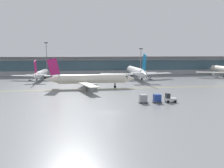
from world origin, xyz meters
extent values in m
plane|color=gray|center=(0.00, 0.00, 0.00)|extent=(400.00, 400.00, 0.00)
cube|color=yellow|center=(-2.26, 28.92, 0.00)|extent=(109.98, 2.87, 0.01)
cube|color=#9EA3A8|center=(0.00, 78.17, 4.50)|extent=(210.00, 8.00, 9.00)
cube|color=#385666|center=(0.00, 74.09, 4.95)|extent=(201.60, 0.16, 5.04)
cube|color=slate|center=(0.00, 76.67, 9.30)|extent=(218.40, 11.00, 0.60)
cylinder|color=white|center=(-22.62, 56.50, 2.73)|extent=(3.11, 19.15, 2.65)
cone|color=white|center=(-22.35, 67.64, 2.73)|extent=(2.59, 3.24, 2.52)
cube|color=black|center=(-22.40, 65.52, 3.06)|extent=(2.12, 2.44, 0.93)
cone|color=white|center=(-22.89, 44.84, 2.73)|extent=(2.35, 4.30, 2.25)
cube|color=white|center=(-29.44, 55.11, 2.00)|extent=(11.17, 5.65, 0.22)
cylinder|color=#999EA3|center=(-27.23, 56.22, 1.26)|extent=(1.70, 2.85, 1.64)
cube|color=white|center=(-15.87, 54.78, 2.00)|extent=(11.20, 5.18, 0.22)
cylinder|color=#999EA3|center=(-18.02, 56.01, 1.26)|extent=(1.70, 2.85, 1.64)
cube|color=#B21E66|center=(-22.87, 45.69, 6.32)|extent=(0.37, 3.58, 4.99)
cube|color=white|center=(-24.81, 46.05, 3.13)|extent=(3.94, 1.96, 0.19)
cube|color=white|center=(-20.92, 45.95, 3.13)|extent=(3.94, 1.96, 0.19)
cylinder|color=black|center=(-22.46, 63.19, 0.70)|extent=(0.34, 0.34, 1.40)
cylinder|color=black|center=(-22.46, 63.19, 0.35)|extent=(0.45, 0.71, 0.70)
cylinder|color=black|center=(-24.45, 54.99, 0.70)|extent=(0.34, 0.34, 1.40)
cylinder|color=black|center=(-24.45, 54.99, 0.35)|extent=(0.45, 0.71, 0.70)
cylinder|color=black|center=(-20.86, 54.90, 0.70)|extent=(0.34, 0.34, 1.40)
cylinder|color=black|center=(-20.86, 54.90, 0.35)|extent=(0.45, 0.71, 0.70)
cylinder|color=white|center=(17.59, 54.10, 3.48)|extent=(3.46, 24.33, 3.38)
cone|color=white|center=(17.63, 68.29, 3.48)|extent=(3.22, 4.06, 3.21)
cube|color=black|center=(17.62, 65.59, 3.90)|extent=(2.64, 3.05, 1.18)
cone|color=white|center=(17.54, 39.24, 3.48)|extent=(2.89, 5.41, 2.87)
cube|color=white|center=(8.94, 52.14, 2.55)|extent=(14.24, 6.94, 0.28)
cylinder|color=#999EA3|center=(11.72, 53.62, 1.61)|extent=(2.10, 3.58, 2.09)
cube|color=white|center=(26.23, 52.09, 2.55)|extent=(14.25, 6.86, 0.28)
cylinder|color=#999EA3|center=(23.45, 53.59, 1.61)|extent=(2.10, 3.58, 2.09)
cube|color=#1472B2|center=(17.54, 40.32, 8.05)|extent=(0.37, 4.56, 6.36)
cube|color=white|center=(15.06, 40.72, 3.98)|extent=(4.98, 2.40, 0.24)
cube|color=white|center=(20.03, 40.71, 3.98)|extent=(4.98, 2.40, 0.24)
cylinder|color=black|center=(17.62, 62.61, 0.89)|extent=(0.44, 0.44, 1.79)
cylinder|color=black|center=(17.62, 62.61, 0.45)|extent=(0.55, 0.90, 0.89)
cylinder|color=black|center=(15.30, 52.12, 0.89)|extent=(0.44, 0.44, 1.79)
cylinder|color=black|center=(15.30, 52.12, 0.45)|extent=(0.55, 0.90, 0.89)
cylinder|color=black|center=(19.87, 52.11, 0.89)|extent=(0.44, 0.44, 1.79)
cylinder|color=black|center=(19.87, 52.11, 0.45)|extent=(0.55, 0.90, 0.89)
cone|color=silver|center=(62.64, 70.45, 3.42)|extent=(3.30, 4.10, 3.16)
cube|color=black|center=(62.54, 67.79, 3.84)|extent=(2.70, 3.09, 1.16)
cube|color=silver|center=(53.55, 54.85, 2.51)|extent=(13.98, 7.24, 0.27)
cylinder|color=#999EA3|center=(56.34, 56.22, 1.58)|extent=(2.18, 3.59, 2.05)
cylinder|color=black|center=(62.43, 64.86, 0.88)|extent=(0.43, 0.43, 1.76)
cylinder|color=black|center=(62.43, 64.86, 0.44)|extent=(0.57, 0.90, 0.88)
cylinder|color=silver|center=(-2.26, 30.92, 3.05)|extent=(21.42, 3.45, 2.97)
cone|color=silver|center=(10.20, 31.20, 3.05)|extent=(3.62, 2.90, 2.82)
cube|color=black|center=(7.82, 31.15, 3.42)|extent=(2.72, 2.37, 1.04)
cone|color=silver|center=(-15.30, 30.62, 3.05)|extent=(4.80, 2.63, 2.52)
cube|color=silver|center=(-4.17, 38.46, 2.24)|extent=(5.81, 12.52, 0.24)
cylinder|color=#999EA3|center=(-2.81, 36.05, 1.41)|extent=(3.18, 1.90, 1.83)
cube|color=silver|center=(-3.83, 23.29, 2.24)|extent=(6.31, 12.49, 0.24)
cylinder|color=#999EA3|center=(-2.58, 25.76, 1.41)|extent=(3.18, 1.90, 1.83)
cube|color=#B21E66|center=(-14.36, 30.64, 7.07)|extent=(4.00, 0.41, 5.58)
cube|color=silver|center=(-14.06, 32.83, 3.50)|extent=(2.19, 4.41, 0.21)
cube|color=silver|center=(-13.96, 28.47, 3.50)|extent=(2.19, 4.41, 0.21)
cylinder|color=black|center=(5.21, 31.09, 0.79)|extent=(0.38, 0.38, 1.57)
cylinder|color=black|center=(5.21, 31.09, 0.39)|extent=(0.80, 0.50, 0.79)
cylinder|color=black|center=(-4.05, 32.88, 0.79)|extent=(0.38, 0.38, 1.57)
cylinder|color=black|center=(-4.05, 32.88, 0.39)|extent=(0.80, 0.50, 0.79)
cylinder|color=black|center=(-3.96, 28.87, 0.79)|extent=(0.38, 0.38, 1.57)
cylinder|color=black|center=(-3.96, 28.87, 0.39)|extent=(0.80, 0.50, 0.79)
cube|color=silver|center=(15.00, 7.49, 0.65)|extent=(2.62, 1.44, 0.70)
cube|color=#1E2328|center=(14.25, 7.51, 1.55)|extent=(0.92, 1.26, 1.10)
cylinder|color=black|center=(15.87, 8.18, 0.30)|extent=(0.60, 0.23, 0.60)
cylinder|color=black|center=(15.84, 6.78, 0.30)|extent=(0.60, 0.23, 0.60)
cylinder|color=black|center=(14.17, 8.21, 0.30)|extent=(0.60, 0.23, 0.60)
cylinder|color=black|center=(14.14, 6.81, 0.30)|extent=(0.60, 0.23, 0.60)
cube|color=#595B60|center=(11.74, 7.55, 0.28)|extent=(2.13, 1.64, 0.12)
cube|color=navy|center=(11.74, 7.55, 1.14)|extent=(1.63, 1.53, 1.60)
cylinder|color=black|center=(12.50, 8.24, 0.11)|extent=(0.22, 0.10, 0.22)
cylinder|color=black|center=(12.48, 6.84, 0.11)|extent=(0.22, 0.10, 0.22)
cylinder|color=black|center=(11.00, 8.26, 0.11)|extent=(0.22, 0.10, 0.22)
cylinder|color=black|center=(10.98, 6.86, 0.11)|extent=(0.22, 0.10, 0.22)
cube|color=#595B60|center=(8.48, 7.61, 0.28)|extent=(2.13, 1.64, 0.12)
cube|color=gray|center=(8.48, 7.61, 1.14)|extent=(1.63, 1.53, 1.60)
cylinder|color=black|center=(9.24, 8.29, 0.11)|extent=(0.22, 0.10, 0.22)
cylinder|color=black|center=(9.22, 6.89, 0.11)|extent=(0.22, 0.10, 0.22)
cylinder|color=black|center=(7.74, 8.32, 0.11)|extent=(0.22, 0.10, 0.22)
cylinder|color=black|center=(7.72, 6.92, 0.11)|extent=(0.22, 0.10, 0.22)
cylinder|color=gray|center=(-22.63, 71.39, 7.97)|extent=(0.36, 0.36, 15.93)
cube|color=#3F3F42|center=(-22.63, 71.39, 16.18)|extent=(1.80, 0.30, 0.50)
cylinder|color=gray|center=(23.53, 68.74, 6.59)|extent=(0.36, 0.36, 13.18)
cube|color=#3F3F42|center=(23.53, 68.74, 13.43)|extent=(1.80, 0.30, 0.50)
camera|label=1|loc=(-5.08, -41.96, 11.44)|focal=36.24mm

